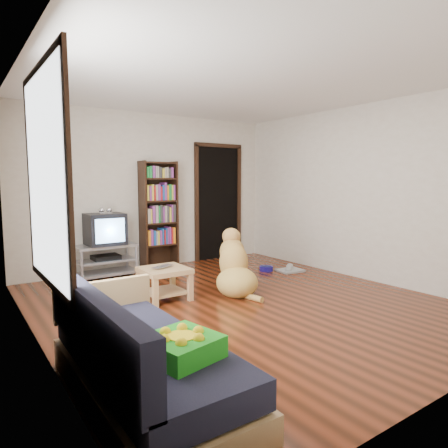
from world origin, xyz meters
TOP-DOWN VIEW (x-y plane):
  - ground at (0.00, 0.00)m, footprint 5.00×5.00m
  - ceiling at (0.00, 0.00)m, footprint 5.00×5.00m
  - wall_back at (0.00, 2.50)m, footprint 4.50×0.00m
  - wall_left at (-2.25, 0.00)m, footprint 0.00×5.00m
  - wall_right at (2.25, 0.00)m, footprint 0.00×5.00m
  - green_cushion at (-1.75, -1.74)m, footprint 0.47×0.47m
  - laptop at (-0.69, 0.61)m, footprint 0.35×0.30m
  - dog_bowl at (1.39, 1.12)m, footprint 0.22×0.22m
  - grey_rag at (1.69, 0.87)m, footprint 0.43×0.36m
  - window at (-2.23, -0.50)m, footprint 0.03×1.46m
  - doorway at (1.35, 2.48)m, footprint 1.03×0.05m
  - tv_stand at (-0.90, 2.25)m, footprint 0.90×0.45m
  - crt_tv at (-0.90, 2.27)m, footprint 0.55×0.52m
  - bookshelf at (0.05, 2.34)m, footprint 0.60×0.30m
  - sofa at (-1.87, -1.38)m, footprint 0.80×1.80m
  - coffee_table at (-0.69, 0.64)m, footprint 0.55×0.55m
  - dog at (0.22, 0.41)m, footprint 0.73×1.04m

SIDE VIEW (x-z plane):
  - ground at x=0.00m, z-range 0.00..0.00m
  - grey_rag at x=1.69m, z-range 0.00..0.03m
  - dog_bowl at x=1.39m, z-range 0.00..0.08m
  - sofa at x=-1.87m, z-range -0.14..0.66m
  - tv_stand at x=-0.90m, z-range 0.02..0.52m
  - coffee_table at x=-0.69m, z-range 0.08..0.48m
  - dog at x=0.22m, z-range -0.12..0.75m
  - laptop at x=-0.69m, z-range 0.40..0.42m
  - green_cushion at x=-1.75m, z-range 0.42..0.55m
  - crt_tv at x=-0.90m, z-range 0.45..1.03m
  - bookshelf at x=0.05m, z-range 0.10..1.90m
  - doorway at x=1.35m, z-range 0.03..2.21m
  - wall_back at x=0.00m, z-range -0.95..3.55m
  - wall_left at x=-2.25m, z-range -1.20..3.80m
  - wall_right at x=2.25m, z-range -1.20..3.80m
  - window at x=-2.23m, z-range 0.65..2.35m
  - ceiling at x=0.00m, z-range 2.60..2.60m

